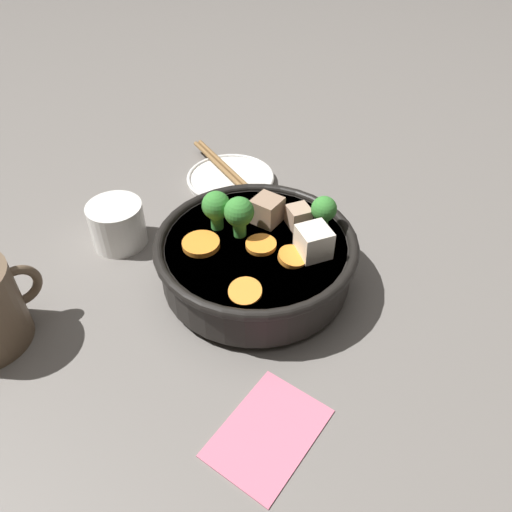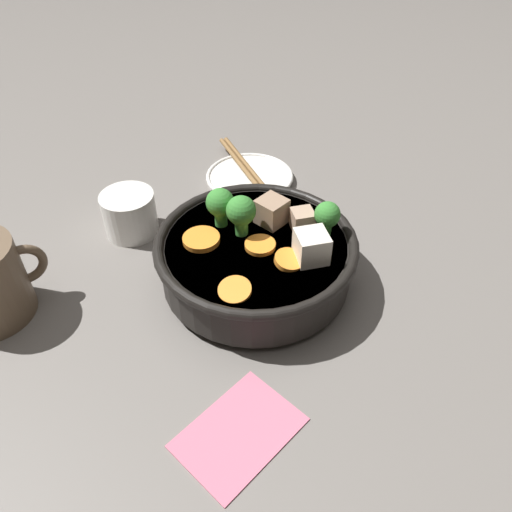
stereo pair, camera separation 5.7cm
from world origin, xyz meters
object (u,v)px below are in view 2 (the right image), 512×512
object	(u,v)px
tea_cup	(130,213)
side_saucer	(250,178)
chopsticks_pair	(250,172)
stirfry_bowl	(257,254)

from	to	relation	value
tea_cup	side_saucer	bearing A→B (deg)	6.21
chopsticks_pair	stirfry_bowl	bearing A→B (deg)	-118.99
tea_cup	chopsticks_pair	world-z (taller)	tea_cup
stirfry_bowl	tea_cup	xyz separation A→B (m)	(-0.09, 0.17, -0.01)
side_saucer	chopsticks_pair	distance (m)	0.01
side_saucer	tea_cup	world-z (taller)	tea_cup
side_saucer	chopsticks_pair	size ratio (longest dim) A/B	0.60
side_saucer	tea_cup	size ratio (longest dim) A/B	1.90
stirfry_bowl	side_saucer	distance (m)	0.22
side_saucer	tea_cup	xyz separation A→B (m)	(-0.20, -0.02, 0.02)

